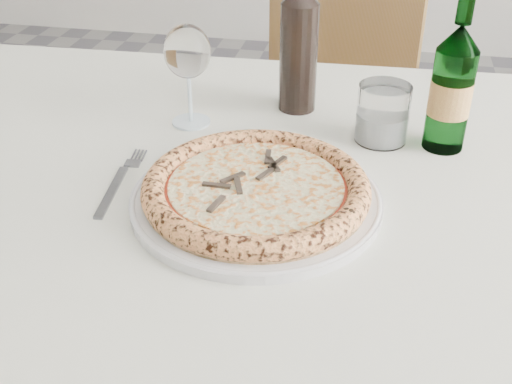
% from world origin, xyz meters
% --- Properties ---
extents(dining_table, '(1.63, 0.99, 0.76)m').
position_xyz_m(dining_table, '(-0.05, 0.23, 0.68)').
color(dining_table, brown).
rests_on(dining_table, floor).
extents(chair_far, '(0.52, 0.52, 0.93)m').
position_xyz_m(chair_far, '(-0.04, 1.05, 0.53)').
color(chair_far, brown).
rests_on(chair_far, floor).
extents(plate, '(0.35, 0.35, 0.02)m').
position_xyz_m(plate, '(-0.05, 0.13, 0.76)').
color(plate, silver).
rests_on(plate, dining_table).
extents(pizza, '(0.32, 0.32, 0.03)m').
position_xyz_m(pizza, '(-0.05, 0.13, 0.78)').
color(pizza, tan).
rests_on(pizza, plate).
extents(fork, '(0.03, 0.20, 0.00)m').
position_xyz_m(fork, '(-0.26, 0.15, 0.76)').
color(fork, slate).
rests_on(fork, dining_table).
extents(wine_glass, '(0.08, 0.08, 0.18)m').
position_xyz_m(wine_glass, '(-0.22, 0.37, 0.88)').
color(wine_glass, white).
rests_on(wine_glass, dining_table).
extents(tumbler, '(0.09, 0.09, 0.10)m').
position_xyz_m(tumbler, '(0.11, 0.37, 0.80)').
color(tumbler, white).
rests_on(tumbler, dining_table).
extents(beer_bottle, '(0.07, 0.07, 0.25)m').
position_xyz_m(beer_bottle, '(0.21, 0.36, 0.86)').
color(beer_bottle, '#35763E').
rests_on(beer_bottle, dining_table).
extents(wine_bottle, '(0.07, 0.07, 0.27)m').
position_xyz_m(wine_bottle, '(-0.04, 0.47, 0.87)').
color(wine_bottle, black).
rests_on(wine_bottle, dining_table).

